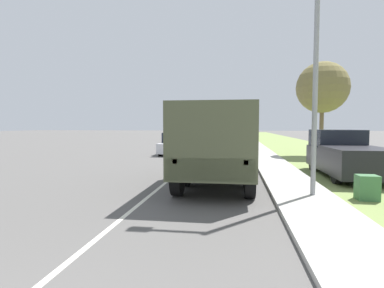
# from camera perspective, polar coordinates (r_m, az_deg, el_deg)

# --- Properties ---
(ground_plane) EXTENTS (180.00, 180.00, 0.00)m
(ground_plane) POSITION_cam_1_polar(r_m,az_deg,el_deg) (40.48, 4.70, 0.51)
(ground_plane) COLOR #565451
(lane_centre_stripe) EXTENTS (0.12, 120.00, 0.00)m
(lane_centre_stripe) POSITION_cam_1_polar(r_m,az_deg,el_deg) (40.48, 4.70, 0.51)
(lane_centre_stripe) COLOR silver
(lane_centre_stripe) RESTS_ON ground
(sidewalk_right) EXTENTS (1.80, 120.00, 0.12)m
(sidewalk_right) POSITION_cam_1_polar(r_m,az_deg,el_deg) (40.44, 11.07, 0.54)
(sidewalk_right) COLOR #ADAAA3
(sidewalk_right) RESTS_ON ground
(grass_strip_right) EXTENTS (7.00, 120.00, 0.02)m
(grass_strip_right) POSITION_cam_1_polar(r_m,az_deg,el_deg) (40.90, 17.24, 0.41)
(grass_strip_right) COLOR olive
(grass_strip_right) RESTS_ON ground
(military_truck) EXTENTS (2.43, 6.64, 2.75)m
(military_truck) POSITION_cam_1_polar(r_m,az_deg,el_deg) (10.78, 4.86, 0.65)
(military_truck) COLOR #545B3D
(military_truck) RESTS_ON ground
(car_nearest_ahead) EXTENTS (1.72, 3.98, 1.59)m
(car_nearest_ahead) POSITION_cam_1_polar(r_m,az_deg,el_deg) (22.03, -3.37, -0.12)
(car_nearest_ahead) COLOR silver
(car_nearest_ahead) RESTS_ON ground
(car_second_ahead) EXTENTS (1.73, 4.61, 1.62)m
(car_second_ahead) POSITION_cam_1_polar(r_m,az_deg,el_deg) (32.64, 6.77, 1.06)
(car_second_ahead) COLOR #B7BABF
(car_second_ahead) RESTS_ON ground
(car_third_ahead) EXTENTS (1.83, 4.10, 1.42)m
(car_third_ahead) POSITION_cam_1_polar(r_m,az_deg,el_deg) (40.95, 2.14, 1.46)
(car_third_ahead) COLOR silver
(car_third_ahead) RESTS_ON ground
(car_fourth_ahead) EXTENTS (1.87, 4.86, 1.55)m
(car_fourth_ahead) POSITION_cam_1_polar(r_m,az_deg,el_deg) (57.09, 7.37, 2.06)
(car_fourth_ahead) COLOR silver
(car_fourth_ahead) RESTS_ON ground
(pickup_truck) EXTENTS (2.10, 5.00, 1.90)m
(pickup_truck) POSITION_cam_1_polar(r_m,az_deg,el_deg) (13.97, 27.18, -1.80)
(pickup_truck) COLOR black
(pickup_truck) RESTS_ON grass_strip_right
(lamp_post) EXTENTS (1.69, 0.24, 6.99)m
(lamp_post) POSITION_cam_1_polar(r_m,az_deg,el_deg) (9.39, 21.30, 16.72)
(lamp_post) COLOR gray
(lamp_post) RESTS_ON sidewalk_right
(tree_mid_right) EXTENTS (3.49, 3.49, 6.45)m
(tree_mid_right) POSITION_cam_1_polar(r_m,az_deg,el_deg) (22.68, 23.59, 9.80)
(tree_mid_right) COLOR brown
(tree_mid_right) RESTS_ON grass_strip_right
(utility_box) EXTENTS (0.55, 0.45, 0.70)m
(utility_box) POSITION_cam_1_polar(r_m,az_deg,el_deg) (9.78, 30.38, -7.17)
(utility_box) COLOR #3D7042
(utility_box) RESTS_ON grass_strip_right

